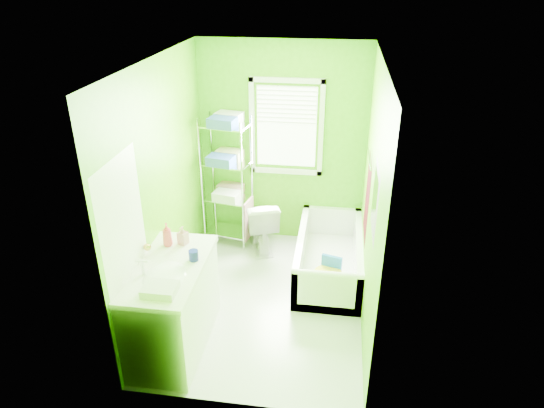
# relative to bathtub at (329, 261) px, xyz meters

# --- Properties ---
(ground) EXTENTS (2.90, 2.90, 0.00)m
(ground) POSITION_rel_bathtub_xyz_m (-0.67, -0.62, -0.17)
(ground) COLOR silver
(ground) RESTS_ON ground
(room_envelope) EXTENTS (2.14, 2.94, 2.62)m
(room_envelope) POSITION_rel_bathtub_xyz_m (-0.67, -0.62, 1.38)
(room_envelope) COLOR #4CA808
(room_envelope) RESTS_ON ground
(window) EXTENTS (0.92, 0.05, 1.22)m
(window) POSITION_rel_bathtub_xyz_m (-0.62, 0.81, 1.45)
(window) COLOR white
(window) RESTS_ON ground
(door) EXTENTS (0.09, 0.80, 2.00)m
(door) POSITION_rel_bathtub_xyz_m (-1.71, -1.62, 0.83)
(door) COLOR white
(door) RESTS_ON ground
(right_wall_decor) EXTENTS (0.04, 1.48, 1.17)m
(right_wall_decor) POSITION_rel_bathtub_xyz_m (0.36, -0.64, 1.15)
(right_wall_decor) COLOR #43070B
(right_wall_decor) RESTS_ON ground
(bathtub) EXTENTS (0.75, 1.62, 0.52)m
(bathtub) POSITION_rel_bathtub_xyz_m (0.00, 0.00, 0.00)
(bathtub) COLOR white
(bathtub) RESTS_ON ground
(toilet) EXTENTS (0.61, 0.79, 0.71)m
(toilet) POSITION_rel_bathtub_xyz_m (-0.91, 0.47, 0.19)
(toilet) COLOR white
(toilet) RESTS_ON ground
(vanity) EXTENTS (0.62, 1.21, 1.15)m
(vanity) POSITION_rel_bathtub_xyz_m (-1.43, -1.44, 0.32)
(vanity) COLOR white
(vanity) RESTS_ON ground
(wire_shelf_unit) EXTENTS (0.64, 0.52, 1.74)m
(wire_shelf_unit) POSITION_rel_bathtub_xyz_m (-1.33, 0.58, 0.90)
(wire_shelf_unit) COLOR silver
(wire_shelf_unit) RESTS_ON ground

